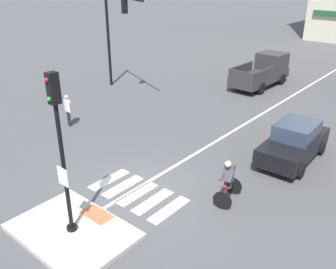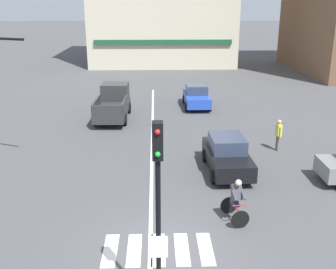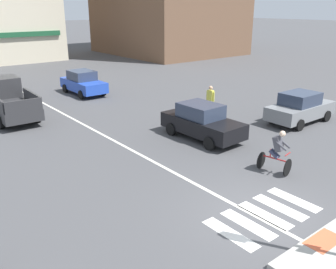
{
  "view_description": "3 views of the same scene",
  "coord_description": "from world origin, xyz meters",
  "px_view_note": "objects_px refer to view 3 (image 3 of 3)",
  "views": [
    {
      "loc": [
        8.02,
        -7.83,
        7.4
      ],
      "look_at": [
        -1.3,
        3.26,
        0.83
      ],
      "focal_mm": 39.06,
      "sensor_mm": 36.0,
      "label": 1
    },
    {
      "loc": [
        -0.03,
        -11.03,
        7.48
      ],
      "look_at": [
        0.49,
        5.49,
        2.0
      ],
      "focal_mm": 43.38,
      "sensor_mm": 36.0,
      "label": 2
    },
    {
      "loc": [
        -8.17,
        -5.66,
        5.91
      ],
      "look_at": [
        0.64,
        5.43,
        0.92
      ],
      "focal_mm": 39.13,
      "sensor_mm": 36.0,
      "label": 3
    }
  ],
  "objects_px": {
    "pedestrian_waiting_far_side": "(210,98)",
    "car_blue_eastbound_distant": "(83,83)",
    "car_grey_cross_right": "(300,108)",
    "cyclist": "(277,151)",
    "car_black_eastbound_mid": "(202,122)",
    "pickup_truck_charcoal_westbound_distant": "(8,100)"
  },
  "relations": [
    {
      "from": "car_blue_eastbound_distant",
      "to": "car_grey_cross_right",
      "type": "relative_size",
      "value": 1.0
    },
    {
      "from": "car_black_eastbound_mid",
      "to": "cyclist",
      "type": "relative_size",
      "value": 2.47
    },
    {
      "from": "car_black_eastbound_mid",
      "to": "pedestrian_waiting_far_side",
      "type": "xyz_separation_m",
      "value": [
        3.11,
        2.59,
        0.17
      ]
    },
    {
      "from": "car_blue_eastbound_distant",
      "to": "pickup_truck_charcoal_westbound_distant",
      "type": "relative_size",
      "value": 0.8
    },
    {
      "from": "pedestrian_waiting_far_side",
      "to": "car_blue_eastbound_distant",
      "type": "bearing_deg",
      "value": 109.75
    },
    {
      "from": "car_grey_cross_right",
      "to": "cyclist",
      "type": "relative_size",
      "value": 2.44
    },
    {
      "from": "car_grey_cross_right",
      "to": "car_black_eastbound_mid",
      "type": "xyz_separation_m",
      "value": [
        -5.79,
        1.45,
        0.0
      ]
    },
    {
      "from": "car_blue_eastbound_distant",
      "to": "car_black_eastbound_mid",
      "type": "xyz_separation_m",
      "value": [
        0.22,
        -11.87,
        0.0
      ]
    },
    {
      "from": "car_blue_eastbound_distant",
      "to": "car_black_eastbound_mid",
      "type": "height_order",
      "value": "same"
    },
    {
      "from": "car_grey_cross_right",
      "to": "cyclist",
      "type": "height_order",
      "value": "cyclist"
    },
    {
      "from": "pickup_truck_charcoal_westbound_distant",
      "to": "pedestrian_waiting_far_side",
      "type": "relative_size",
      "value": 3.09
    },
    {
      "from": "cyclist",
      "to": "pedestrian_waiting_far_side",
      "type": "height_order",
      "value": "cyclist"
    },
    {
      "from": "car_black_eastbound_mid",
      "to": "cyclist",
      "type": "bearing_deg",
      "value": -95.8
    },
    {
      "from": "car_black_eastbound_mid",
      "to": "cyclist",
      "type": "xyz_separation_m",
      "value": [
        -0.46,
        -4.49,
        0.06
      ]
    },
    {
      "from": "car_grey_cross_right",
      "to": "pickup_truck_charcoal_westbound_distant",
      "type": "relative_size",
      "value": 0.8
    },
    {
      "from": "car_grey_cross_right",
      "to": "pickup_truck_charcoal_westbound_distant",
      "type": "xyz_separation_m",
      "value": [
        -11.83,
        10.65,
        0.17
      ]
    },
    {
      "from": "car_blue_eastbound_distant",
      "to": "car_black_eastbound_mid",
      "type": "distance_m",
      "value": 11.87
    },
    {
      "from": "pickup_truck_charcoal_westbound_distant",
      "to": "car_grey_cross_right",
      "type": "bearing_deg",
      "value": -42.01
    },
    {
      "from": "cyclist",
      "to": "pedestrian_waiting_far_side",
      "type": "bearing_deg",
      "value": 63.27
    },
    {
      "from": "car_black_eastbound_mid",
      "to": "car_grey_cross_right",
      "type": "bearing_deg",
      "value": -14.04
    },
    {
      "from": "car_grey_cross_right",
      "to": "car_black_eastbound_mid",
      "type": "distance_m",
      "value": 5.97
    },
    {
      "from": "car_black_eastbound_mid",
      "to": "pedestrian_waiting_far_side",
      "type": "bearing_deg",
      "value": 39.78
    }
  ]
}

